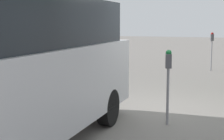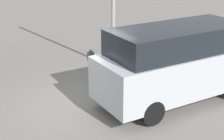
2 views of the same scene
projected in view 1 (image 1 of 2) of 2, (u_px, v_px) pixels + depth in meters
name	position (u px, v px, depth m)	size (l,w,h in m)	color
ground_plane	(149.00, 113.00, 7.29)	(80.00, 80.00, 0.00)	slate
parking_meter_near	(168.00, 70.00, 6.34)	(0.22, 0.16, 1.42)	gray
parking_meter_far	(212.00, 43.00, 13.61)	(0.22, 0.16, 1.54)	gray
parked_van	(21.00, 69.00, 5.11)	(5.14, 2.01, 2.29)	#B2B2B7
car_distant	(51.00, 49.00, 15.52)	(4.13, 1.80, 1.37)	maroon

